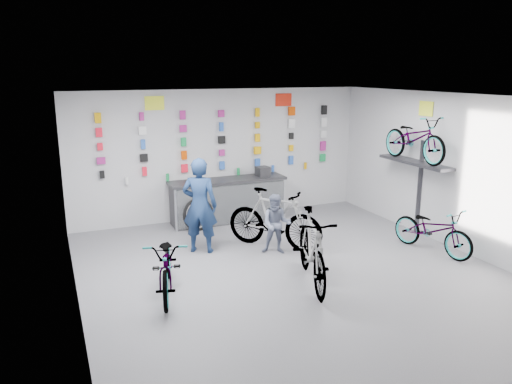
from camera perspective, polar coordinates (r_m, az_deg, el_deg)
name	(u,v)px	position (r m, az deg, el deg)	size (l,w,h in m)	color
floor	(299,278)	(8.58, 4.97, -9.78)	(8.00, 8.00, 0.00)	#55555A
ceiling	(303,98)	(7.87, 5.43, 10.65)	(8.00, 8.00, 0.00)	white
wall_back	(221,154)	(11.70, -4.04, 4.32)	(7.00, 7.00, 0.00)	silver
wall_front	(510,290)	(5.11, 27.03, -9.96)	(7.00, 7.00, 0.00)	silver
wall_left	(72,216)	(7.19, -20.29, -2.60)	(8.00, 8.00, 0.00)	silver
wall_right	(466,175)	(10.19, 22.87, 1.82)	(8.00, 8.00, 0.00)	silver
counter	(228,201)	(11.49, -3.21, -1.02)	(2.70, 0.66, 1.00)	black
merch_wall	(227,141)	(11.63, -3.31, 5.81)	(5.56, 0.08, 1.56)	black
wall_bracket	(416,166)	(10.93, 17.77, 2.82)	(0.39, 1.90, 2.00)	#333338
sign_left	(154,103)	(11.15, -11.53, 9.92)	(0.42, 0.02, 0.30)	#F1FF31
sign_right	(284,100)	(12.15, 3.17, 10.48)	(0.42, 0.02, 0.30)	red
sign_side	(426,109)	(10.88, 18.85, 9.01)	(0.02, 0.40, 0.30)	#F1FF31
bike_left	(167,264)	(7.95, -10.11, -8.13)	(0.64, 1.84, 0.97)	gray
bike_center	(312,249)	(8.16, 6.41, -6.46)	(0.57, 2.03, 1.22)	gray
bike_right	(433,230)	(10.14, 19.55, -4.07)	(0.60, 1.72, 0.90)	gray
bike_service	(275,219)	(9.75, 2.13, -3.07)	(0.56, 1.98, 1.19)	gray
bike_wall	(415,138)	(10.79, 17.68, 5.86)	(0.63, 1.80, 0.95)	gray
clerk	(200,206)	(9.51, -6.44, -1.55)	(0.67, 0.44, 1.84)	#15284C
customer	(276,224)	(9.48, 2.35, -3.68)	(0.56, 0.44, 1.16)	slate
spare_wheel	(198,215)	(10.95, -6.60, -2.57)	(0.74, 0.30, 0.72)	black
register	(263,171)	(11.67, 0.77, 2.38)	(0.28, 0.30, 0.22)	black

